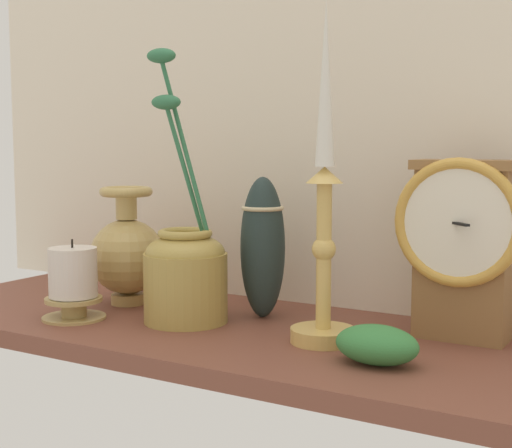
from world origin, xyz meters
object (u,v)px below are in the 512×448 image
(candlestick_tall_left, at_px, (324,220))
(brass_vase_jar, at_px, (185,269))
(tall_ceramic_vase, at_px, (263,246))
(brass_vase_bulbous, at_px, (127,253))
(pillar_candle_front, at_px, (73,284))
(mantel_clock, at_px, (463,244))

(candlestick_tall_left, relative_size, brass_vase_jar, 1.12)
(candlestick_tall_left, distance_m, tall_ceramic_vase, 0.16)
(brass_vase_bulbous, bearing_deg, pillar_candle_front, -90.14)
(pillar_candle_front, bearing_deg, tall_ceramic_vase, 33.21)
(mantel_clock, bearing_deg, brass_vase_jar, -163.78)
(brass_vase_jar, bearing_deg, pillar_candle_front, -155.51)
(brass_vase_bulbous, bearing_deg, tall_ceramic_vase, 7.83)
(tall_ceramic_vase, bearing_deg, pillar_candle_front, -146.79)
(mantel_clock, distance_m, candlestick_tall_left, 0.18)
(tall_ceramic_vase, bearing_deg, brass_vase_bulbous, -172.17)
(brass_vase_bulbous, relative_size, brass_vase_jar, 0.48)
(candlestick_tall_left, relative_size, brass_vase_bulbous, 2.31)
(brass_vase_bulbous, xyz_separation_m, brass_vase_jar, (0.14, -0.05, -0.01))
(tall_ceramic_vase, bearing_deg, mantel_clock, 4.78)
(brass_vase_jar, xyz_separation_m, tall_ceramic_vase, (0.08, 0.08, 0.03))
(mantel_clock, height_order, brass_vase_jar, brass_vase_jar)
(brass_vase_jar, bearing_deg, candlestick_tall_left, 0.07)
(mantel_clock, relative_size, pillar_candle_front, 2.03)
(candlestick_tall_left, distance_m, pillar_candle_front, 0.38)
(tall_ceramic_vase, bearing_deg, candlestick_tall_left, -30.76)
(candlestick_tall_left, xyz_separation_m, brass_vase_bulbous, (-0.35, 0.05, -0.07))
(brass_vase_jar, relative_size, pillar_candle_front, 3.30)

